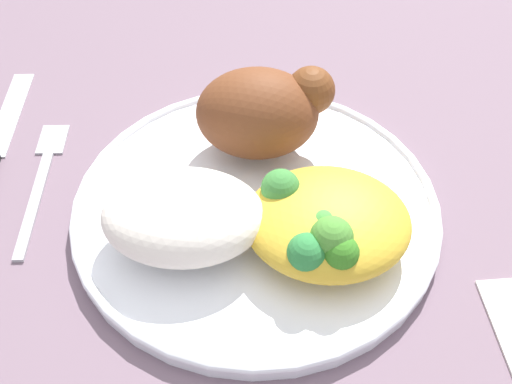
{
  "coord_description": "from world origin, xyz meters",
  "views": [
    {
      "loc": [
        0.01,
        -0.31,
        0.36
      ],
      "look_at": [
        0.0,
        0.0,
        0.02
      ],
      "focal_mm": 44.75,
      "sensor_mm": 36.0,
      "label": 1
    }
  ],
  "objects_px": {
    "plate": "(256,208)",
    "rice_pile": "(183,216)",
    "roasted_chicken": "(263,111)",
    "fork": "(41,177)",
    "mac_cheese_with_broccoli": "(325,223)"
  },
  "relations": [
    {
      "from": "rice_pile",
      "to": "plate",
      "type": "bearing_deg",
      "value": 36.37
    },
    {
      "from": "mac_cheese_with_broccoli",
      "to": "fork",
      "type": "bearing_deg",
      "value": 161.86
    },
    {
      "from": "mac_cheese_with_broccoli",
      "to": "fork",
      "type": "xyz_separation_m",
      "value": [
        -0.21,
        0.07,
        -0.03
      ]
    },
    {
      "from": "rice_pile",
      "to": "fork",
      "type": "relative_size",
      "value": 0.76
    },
    {
      "from": "mac_cheese_with_broccoli",
      "to": "rice_pile",
      "type": "bearing_deg",
      "value": 179.08
    },
    {
      "from": "plate",
      "to": "rice_pile",
      "type": "distance_m",
      "value": 0.07
    },
    {
      "from": "roasted_chicken",
      "to": "fork",
      "type": "distance_m",
      "value": 0.18
    },
    {
      "from": "plate",
      "to": "mac_cheese_with_broccoli",
      "type": "bearing_deg",
      "value": -38.19
    },
    {
      "from": "plate",
      "to": "mac_cheese_with_broccoli",
      "type": "relative_size",
      "value": 2.4
    },
    {
      "from": "rice_pile",
      "to": "mac_cheese_with_broccoli",
      "type": "xyz_separation_m",
      "value": [
        0.09,
        -0.0,
        -0.0
      ]
    },
    {
      "from": "fork",
      "to": "mac_cheese_with_broccoli",
      "type": "bearing_deg",
      "value": -18.14
    },
    {
      "from": "plate",
      "to": "rice_pile",
      "type": "height_order",
      "value": "rice_pile"
    },
    {
      "from": "rice_pile",
      "to": "mac_cheese_with_broccoli",
      "type": "bearing_deg",
      "value": -0.92
    },
    {
      "from": "plate",
      "to": "fork",
      "type": "distance_m",
      "value": 0.17
    },
    {
      "from": "roasted_chicken",
      "to": "rice_pile",
      "type": "bearing_deg",
      "value": -118.58
    }
  ]
}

